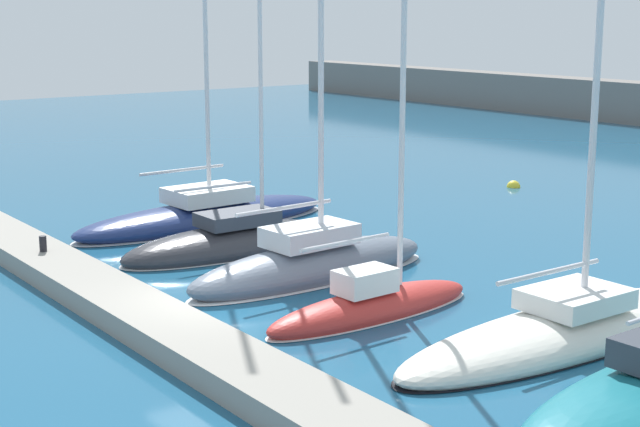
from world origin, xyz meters
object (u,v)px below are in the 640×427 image
at_px(dock_bollard, 43,244).
at_px(sailboat_ivory_fifth, 570,327).
at_px(sailboat_slate_third, 312,261).
at_px(sailboat_red_fourth, 372,302).
at_px(sailboat_navy_nearest, 205,214).
at_px(mooring_buoy_yellow, 513,187).
at_px(sailboat_charcoal_second, 235,242).

bearing_deg(dock_bollard, sailboat_ivory_fifth, 30.01).
distance_m(sailboat_slate_third, sailboat_red_fourth, 3.60).
height_order(sailboat_navy_nearest, mooring_buoy_yellow, sailboat_navy_nearest).
bearing_deg(sailboat_slate_third, sailboat_charcoal_second, 88.39).
bearing_deg(sailboat_charcoal_second, sailboat_slate_third, -87.91).
bearing_deg(sailboat_red_fourth, sailboat_navy_nearest, 78.80).
xyz_separation_m(sailboat_charcoal_second, dock_bollard, (-1.27, -5.42, 0.49)).
bearing_deg(dock_bollard, mooring_buoy_yellow, 93.56).
relative_size(sailboat_red_fourth, dock_bollard, 27.66).
bearing_deg(sailboat_red_fourth, sailboat_ivory_fifth, -60.14).
bearing_deg(mooring_buoy_yellow, sailboat_ivory_fifth, -43.64).
relative_size(sailboat_charcoal_second, mooring_buoy_yellow, 26.61).
bearing_deg(sailboat_navy_nearest, sailboat_slate_third, -99.70).
xyz_separation_m(sailboat_navy_nearest, sailboat_ivory_fifth, (14.87, 0.73, -0.08)).
relative_size(sailboat_navy_nearest, mooring_buoy_yellow, 29.64).
bearing_deg(dock_bollard, sailboat_slate_third, 47.54).
xyz_separation_m(sailboat_red_fourth, mooring_buoy_yellow, (-9.84, 15.53, -0.34)).
bearing_deg(sailboat_slate_third, sailboat_navy_nearest, 79.56).
xyz_separation_m(mooring_buoy_yellow, dock_bollard, (1.26, -20.29, 0.75)).
relative_size(sailboat_red_fourth, mooring_buoy_yellow, 21.94).
distance_m(sailboat_ivory_fifth, dock_bollard, 14.40).
distance_m(sailboat_slate_third, mooring_buoy_yellow, 16.05).
height_order(sailboat_navy_nearest, sailboat_slate_third, sailboat_slate_third).
relative_size(sailboat_ivory_fifth, dock_bollard, 40.78).
xyz_separation_m(sailboat_ivory_fifth, mooring_buoy_yellow, (-13.72, 13.09, -0.29)).
height_order(sailboat_navy_nearest, sailboat_charcoal_second, sailboat_navy_nearest).
relative_size(sailboat_navy_nearest, sailboat_red_fourth, 1.35).
distance_m(sailboat_navy_nearest, sailboat_slate_third, 7.53).
bearing_deg(sailboat_charcoal_second, mooring_buoy_yellow, 10.02).
relative_size(sailboat_slate_third, sailboat_ivory_fifth, 0.93).
xyz_separation_m(sailboat_ivory_fifth, dock_bollard, (-12.46, -7.20, 0.46)).
bearing_deg(mooring_buoy_yellow, dock_bollard, -86.44).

